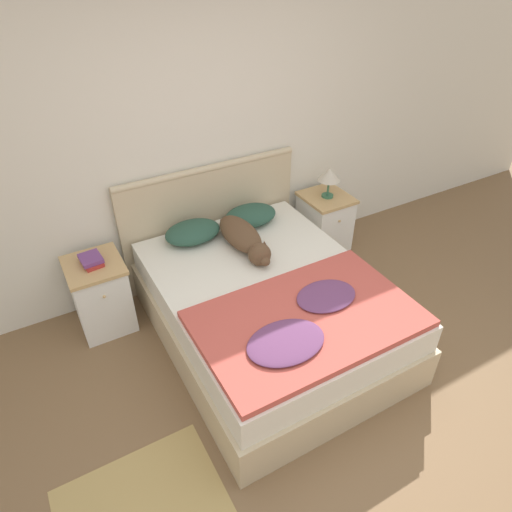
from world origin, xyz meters
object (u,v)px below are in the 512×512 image
pillow_right (251,215)px  book_stack (91,260)px  pillow_left (193,232)px  dog (244,237)px  nightstand_left (101,295)px  nightstand_right (324,224)px  table_lamp (329,175)px  bed (269,310)px

pillow_right → book_stack: (-1.37, 0.01, 0.00)m
pillow_left → dog: (0.32, -0.30, 0.01)m
nightstand_left → nightstand_right: bearing=0.0°
dog → nightstand_right: bearing=15.5°
pillow_left → table_lamp: bearing=-0.5°
pillow_left → book_stack: (-0.82, 0.01, 0.00)m
table_lamp → nightstand_right: bearing=90.0°
table_lamp → nightstand_left: bearing=179.8°
pillow_right → dog: size_ratio=0.58×
pillow_right → bed: bearing=-109.2°
pillow_left → pillow_right: size_ratio=1.00×
bed → dog: dog is taller
pillow_left → book_stack: bearing=179.4°
book_stack → nightstand_right: bearing=-0.3°
nightstand_left → table_lamp: table_lamp is taller
dog → pillow_right: bearing=52.6°
nightstand_left → nightstand_right: (2.18, 0.00, 0.00)m
dog → book_stack: size_ratio=3.89×
nightstand_left → table_lamp: 2.24m
nightstand_left → pillow_left: 0.88m
nightstand_left → book_stack: 0.33m
nightstand_left → dog: dog is taller
pillow_right → dog: bearing=-127.4°
nightstand_right → pillow_right: size_ratio=1.31×
bed → table_lamp: (1.09, 0.77, 0.55)m
bed → book_stack: 1.40m
pillow_right → dog: (-0.23, -0.30, 0.01)m
bed → table_lamp: bearing=35.1°
nightstand_left → dog: 1.22m
pillow_left → pillow_right: same height
nightstand_left → book_stack: book_stack is taller
bed → nightstand_right: bearing=35.4°
pillow_right → pillow_left: bearing=180.0°
nightstand_right → pillow_left: pillow_left is taller
book_stack → dog: bearing=-14.9°
pillow_right → book_stack: 1.37m
dog → table_lamp: size_ratio=2.80×
bed → table_lamp: size_ratio=6.93×
bed → pillow_right: pillow_right is taller
nightstand_right → pillow_left: 1.40m
nightstand_right → dog: size_ratio=0.76×
bed → pillow_left: (-0.27, 0.78, 0.36)m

